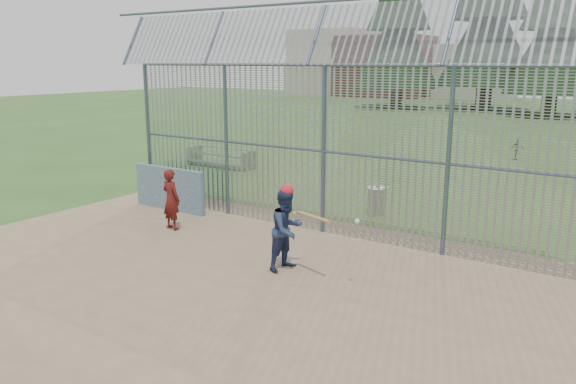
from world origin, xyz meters
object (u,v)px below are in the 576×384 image
Objects in this scene: onlooker at (171,199)px; trash_can at (377,200)px; batter at (287,230)px; bleacher at (220,156)px; dugout_wall at (169,189)px.

trash_can is at bearing -124.06° from onlooker.
onlooker is (-3.90, 0.67, -0.06)m from batter.
onlooker is 0.50× the size of bleacher.
bleacher is at bearing -50.82° from onlooker.
onlooker reaches higher than bleacher.
trash_can is at bearing 13.77° from batter.
bleacher is at bearing 159.50° from trash_can.
batter is 0.54× the size of bleacher.
trash_can is (3.57, 4.19, -0.39)m from onlooker.
onlooker is 8.67m from bleacher.
batter is at bearing -86.09° from trash_can.
onlooker reaches higher than trash_can.
dugout_wall is 3.05× the size of trash_can.
dugout_wall is 0.83× the size of bleacher.
batter is (5.30, -1.97, 0.21)m from dugout_wall.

